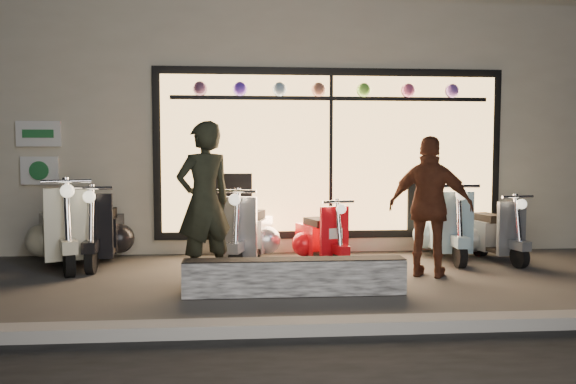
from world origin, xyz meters
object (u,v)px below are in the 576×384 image
object	(u,v)px
graffiti_barrier	(295,277)
scooter_silver	(250,233)
woman	(430,207)
man	(204,202)
scooter_red	(319,238)

from	to	relation	value
graffiti_barrier	scooter_silver	xyz separation A→B (m)	(-0.46, 1.88, 0.22)
graffiti_barrier	scooter_silver	size ratio (longest dim) A/B	1.67
woman	man	bearing A→B (deg)	27.86
graffiti_barrier	man	bearing A→B (deg)	145.08
woman	scooter_red	bearing A→B (deg)	-10.86
graffiti_barrier	man	xyz separation A→B (m)	(-1.03, 0.72, 0.77)
graffiti_barrier	scooter_red	distance (m)	1.83
graffiti_barrier	scooter_red	bearing A→B (deg)	73.69
scooter_silver	woman	size ratio (longest dim) A/B	0.82
scooter_red	man	world-z (taller)	man
man	scooter_red	bearing A→B (deg)	-176.61
graffiti_barrier	man	world-z (taller)	man
graffiti_barrier	scooter_red	size ratio (longest dim) A/B	1.94
scooter_silver	scooter_red	size ratio (longest dim) A/B	1.16
scooter_red	man	distance (m)	1.95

